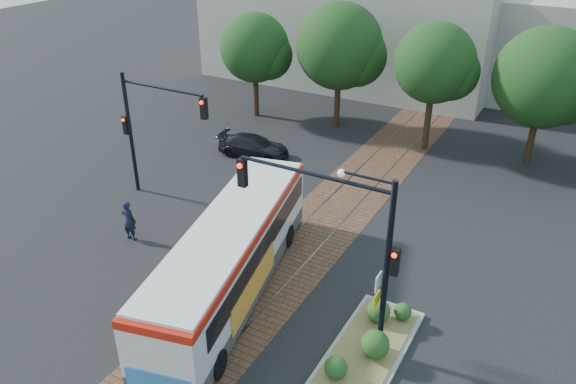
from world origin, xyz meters
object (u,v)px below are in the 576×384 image
at_px(signal_pole_left, 146,121).
at_px(city_bus, 231,253).
at_px(signal_pole_main, 350,233).
at_px(officer, 129,220).
at_px(parked_car, 254,146).
at_px(traffic_island, 370,343).

bearing_deg(signal_pole_left, city_bus, -30.19).
xyz_separation_m(city_bus, signal_pole_left, (-7.57, 4.40, 2.19)).
bearing_deg(signal_pole_main, city_bus, 175.08).
relative_size(city_bus, officer, 6.28).
bearing_deg(parked_car, officer, 172.01).
relative_size(city_bus, signal_pole_left, 1.90).
bearing_deg(signal_pole_main, parked_car, 133.32).
height_order(officer, parked_car, officer).
height_order(signal_pole_left, officer, signal_pole_left).
distance_m(city_bus, signal_pole_left, 9.03).
bearing_deg(traffic_island, signal_pole_left, 159.64).
bearing_deg(city_bus, officer, 159.27).
xyz_separation_m(city_bus, traffic_island, (5.62, -0.49, -1.34)).
distance_m(traffic_island, officer, 11.52).
bearing_deg(city_bus, signal_pole_left, 137.22).
distance_m(signal_pole_left, parked_car, 7.34).
bearing_deg(traffic_island, parked_car, 135.58).
xyz_separation_m(signal_pole_main, parked_car, (-10.51, 11.15, -3.57)).
bearing_deg(officer, city_bus, 169.22).
relative_size(traffic_island, signal_pole_main, 0.87).
relative_size(traffic_island, officer, 2.86).
bearing_deg(traffic_island, officer, 173.40).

